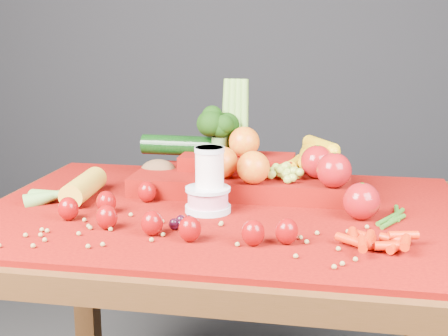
% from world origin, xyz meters
% --- Properties ---
extents(table, '(1.10, 0.80, 0.75)m').
position_xyz_m(table, '(0.00, 0.00, 0.66)').
color(table, '#3B240D').
rests_on(table, ground).
extents(red_cloth, '(1.05, 0.75, 0.01)m').
position_xyz_m(red_cloth, '(0.00, 0.00, 0.76)').
color(red_cloth, '#7D0C04').
rests_on(red_cloth, table).
extents(milk_glass, '(0.07, 0.07, 0.14)m').
position_xyz_m(milk_glass, '(-0.02, -0.02, 0.84)').
color(milk_glass, white).
rests_on(milk_glass, red_cloth).
extents(yogurt_bowl, '(0.10, 0.10, 0.05)m').
position_xyz_m(yogurt_bowl, '(-0.03, -0.03, 0.79)').
color(yogurt_bowl, silver).
rests_on(yogurt_bowl, red_cloth).
extents(strawberry_scatter, '(0.54, 0.28, 0.05)m').
position_xyz_m(strawberry_scatter, '(-0.12, -0.14, 0.79)').
color(strawberry_scatter, '#850308').
rests_on(strawberry_scatter, red_cloth).
extents(dark_grape_cluster, '(0.06, 0.05, 0.03)m').
position_xyz_m(dark_grape_cluster, '(-0.06, -0.15, 0.78)').
color(dark_grape_cluster, black).
rests_on(dark_grape_cluster, red_cloth).
extents(soybean_scatter, '(0.84, 0.24, 0.01)m').
position_xyz_m(soybean_scatter, '(0.00, -0.20, 0.77)').
color(soybean_scatter, '#9C8343').
rests_on(soybean_scatter, red_cloth).
extents(corn_ear, '(0.19, 0.24, 0.06)m').
position_xyz_m(corn_ear, '(-0.37, -0.01, 0.78)').
color(corn_ear, gold).
rests_on(corn_ear, red_cloth).
extents(potato, '(0.10, 0.07, 0.07)m').
position_xyz_m(potato, '(-0.20, 0.18, 0.79)').
color(potato, brown).
rests_on(potato, red_cloth).
extents(baby_carrot_pile, '(0.18, 0.17, 0.03)m').
position_xyz_m(baby_carrot_pile, '(0.32, -0.19, 0.78)').
color(baby_carrot_pile, red).
rests_on(baby_carrot_pile, red_cloth).
extents(green_bean_pile, '(0.14, 0.12, 0.01)m').
position_xyz_m(green_bean_pile, '(0.37, -0.01, 0.77)').
color(green_bean_pile, '#2A6316').
rests_on(green_bean_pile, red_cloth).
extents(produce_mound, '(0.60, 0.36, 0.27)m').
position_xyz_m(produce_mound, '(0.04, 0.15, 0.82)').
color(produce_mound, '#7D0C04').
rests_on(produce_mound, red_cloth).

